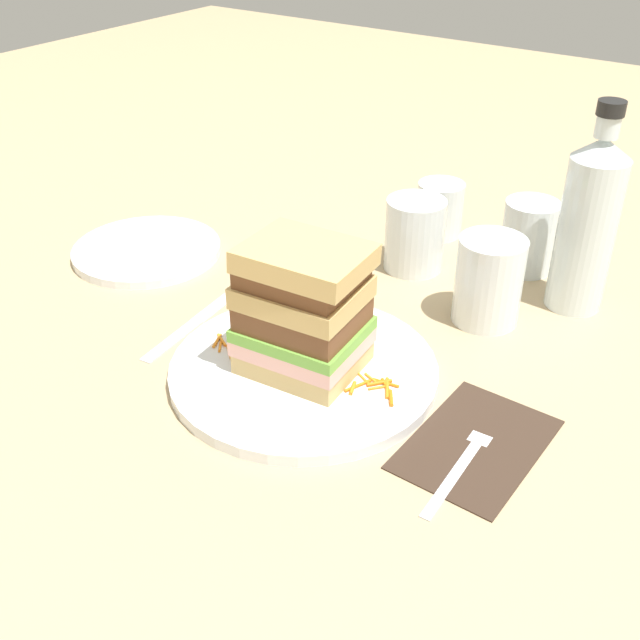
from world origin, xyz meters
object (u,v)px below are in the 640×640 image
at_px(juice_glass, 488,283).
at_px(side_plate, 147,250).
at_px(fork, 467,455).
at_px(empty_tumbler_2, 528,236).
at_px(napkin_dark, 476,443).
at_px(water_bottle, 588,223).
at_px(sandwich, 303,310).
at_px(main_plate, 304,370).
at_px(knife, 197,320).
at_px(empty_tumbler_0, 440,209).
at_px(empty_tumbler_1, 415,235).

relative_size(juice_glass, side_plate, 0.52).
bearing_deg(fork, empty_tumbler_2, 104.65).
bearing_deg(napkin_dark, water_bottle, 92.73).
bearing_deg(water_bottle, sandwich, -120.76).
bearing_deg(juice_glass, side_plate, -166.42).
xyz_separation_m(napkin_dark, side_plate, (-0.53, 0.10, 0.00)).
xyz_separation_m(napkin_dark, juice_glass, (-0.09, 0.21, 0.05)).
bearing_deg(main_plate, side_plate, 162.94).
bearing_deg(empty_tumbler_2, knife, -127.55).
distance_m(empty_tumbler_0, empty_tumbler_2, 0.14).
distance_m(fork, water_bottle, 0.34).
distance_m(napkin_dark, empty_tumbler_1, 0.35).
height_order(fork, water_bottle, water_bottle).
height_order(main_plate, sandwich, sandwich).
distance_m(fork, juice_glass, 0.25).
xyz_separation_m(empty_tumbler_0, side_plate, (-0.29, -0.28, -0.03)).
relative_size(empty_tumbler_0, empty_tumbler_1, 0.80).
bearing_deg(knife, empty_tumbler_0, 71.83).
bearing_deg(juice_glass, napkin_dark, -67.17).
bearing_deg(fork, side_plate, 167.10).
bearing_deg(side_plate, juice_glass, 13.58).
height_order(juice_glass, empty_tumbler_0, juice_glass).
height_order(juice_glass, water_bottle, water_bottle).
height_order(sandwich, water_bottle, water_bottle).
height_order(fork, side_plate, side_plate).
bearing_deg(water_bottle, napkin_dark, -87.27).
height_order(juice_glass, empty_tumbler_2, juice_glass).
bearing_deg(knife, juice_glass, 35.73).
relative_size(fork, empty_tumbler_0, 2.20).
bearing_deg(napkin_dark, main_plate, -178.99).
distance_m(napkin_dark, empty_tumbler_0, 0.45).
relative_size(fork, side_plate, 0.84).
bearing_deg(empty_tumbler_0, napkin_dark, -58.07).
xyz_separation_m(main_plate, knife, (-0.16, 0.01, -0.01)).
distance_m(empty_tumbler_2, side_plate, 0.50).
bearing_deg(empty_tumbler_1, main_plate, -85.24).
bearing_deg(empty_tumbler_2, fork, -75.35).
distance_m(sandwich, empty_tumbler_2, 0.37).
xyz_separation_m(knife, side_plate, (-0.17, 0.09, 0.00)).
relative_size(knife, empty_tumbler_2, 2.15).
height_order(sandwich, side_plate, sandwich).
distance_m(knife, empty_tumbler_2, 0.43).
relative_size(main_plate, empty_tumbler_2, 3.01).
xyz_separation_m(sandwich, side_plate, (-0.34, 0.10, -0.08)).
height_order(main_plate, knife, main_plate).
relative_size(knife, empty_tumbler_0, 2.65).
bearing_deg(knife, sandwich, -4.97).
bearing_deg(sandwich, empty_tumbler_1, 94.92).
relative_size(sandwich, empty_tumbler_1, 1.51).
bearing_deg(juice_glass, empty_tumbler_2, 93.93).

